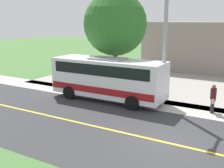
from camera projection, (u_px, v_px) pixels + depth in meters
ground_plane at (168, 143)px, 12.10m from camera, size 120.00×120.00×0.00m
road_surface at (168, 143)px, 12.10m from camera, size 8.00×100.00×0.01m
sidewalk at (197, 110)px, 16.47m from camera, size 2.40×100.00×0.01m
road_centre_line at (168, 143)px, 12.10m from camera, size 0.16×100.00×0.00m
shuttle_bus_front at (108, 77)px, 18.34m from camera, size 2.61×7.89×2.88m
pedestrian_waiting at (213, 98)px, 15.88m from camera, size 0.72×0.34×1.70m
street_light_pole at (164, 42)px, 16.30m from camera, size 1.97×0.24×7.24m
tree_curbside at (115, 24)px, 20.56m from camera, size 4.78×4.78×7.41m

